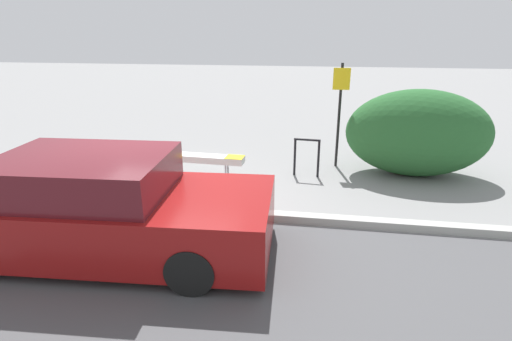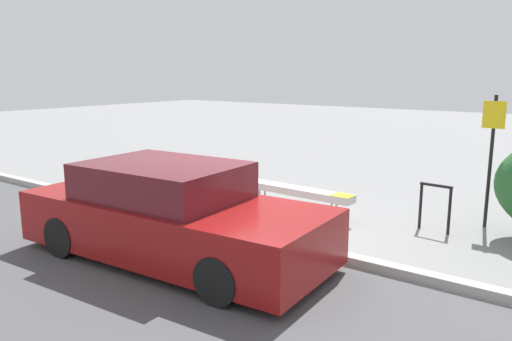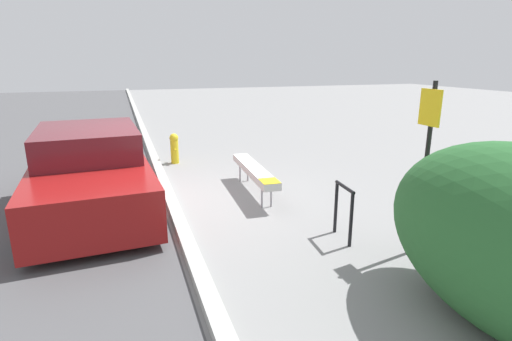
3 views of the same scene
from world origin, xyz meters
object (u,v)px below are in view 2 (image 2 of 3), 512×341
(fire_hydrant, at_px, (145,185))
(parked_car_near, at_px, (171,215))
(bike_rack, at_px, (435,203))
(sign_post, at_px, (491,149))
(bench, at_px, (297,191))

(fire_hydrant, relative_size, parked_car_near, 0.16)
(bike_rack, distance_m, parked_car_near, 4.44)
(bike_rack, relative_size, sign_post, 0.36)
(parked_car_near, bearing_deg, bench, 80.95)
(sign_post, distance_m, parked_car_near, 5.50)
(sign_post, xyz_separation_m, fire_hydrant, (-5.97, -2.49, -0.98))
(bike_rack, relative_size, parked_car_near, 0.17)
(fire_hydrant, height_order, parked_car_near, parked_car_near)
(fire_hydrant, bearing_deg, sign_post, 22.69)
(bike_rack, xyz_separation_m, fire_hydrant, (-5.31, -1.72, -0.09))
(parked_car_near, bearing_deg, sign_post, 48.72)
(sign_post, bearing_deg, bench, -156.40)
(sign_post, xyz_separation_m, parked_car_near, (-3.35, -4.30, -0.74))
(bike_rack, height_order, fire_hydrant, bike_rack)
(sign_post, relative_size, parked_car_near, 0.49)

